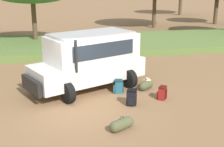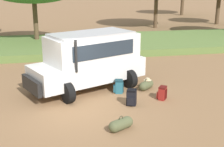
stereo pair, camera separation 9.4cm
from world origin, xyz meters
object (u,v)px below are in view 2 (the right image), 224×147
Objects in this scene: backpack_beside_front_wheel at (131,98)px; duffel_bag_soft_canvas at (121,124)px; backpack_cluster_center at (119,86)px; backpack_near_rear_wheel at (162,93)px; duffel_bag_low_black_case at (146,85)px; safari_vehicle at (90,59)px.

duffel_bag_soft_canvas is (-0.84, -1.90, -0.12)m from backpack_beside_front_wheel.
backpack_cluster_center is 1.06× the size of backpack_near_rear_wheel.
backpack_beside_front_wheel reaches higher than backpack_cluster_center.
backpack_cluster_center is at bearing 145.18° from backpack_near_rear_wheel.
backpack_near_rear_wheel is at bearing 45.80° from duffel_bag_soft_canvas.
backpack_beside_front_wheel is 1.94m from duffel_bag_low_black_case.
duffel_bag_low_black_case is at bearing 61.35° from duffel_bag_soft_canvas.
safari_vehicle is at bearing 143.78° from backpack_near_rear_wheel.
duffel_bag_low_black_case is at bearing 101.87° from backpack_near_rear_wheel.
backpack_near_rear_wheel is 3.13m from duffel_bag_soft_canvas.
backpack_cluster_center is 3.37m from duffel_bag_soft_canvas.
backpack_cluster_center is 1.29m from duffel_bag_low_black_case.
backpack_cluster_center reaches higher than duffel_bag_soft_canvas.
duffel_bag_low_black_case is (1.08, 1.60, -0.11)m from backpack_beside_front_wheel.
backpack_cluster_center is at bearing 78.93° from duffel_bag_soft_canvas.
duffel_bag_low_black_case is at bearing 8.78° from backpack_cluster_center.
backpack_beside_front_wheel is 1.09× the size of backpack_cluster_center.
safari_vehicle is at bearing 119.35° from backpack_beside_front_wheel.
duffel_bag_low_black_case is (2.35, -0.65, -1.10)m from safari_vehicle.
duffel_bag_soft_canvas is at bearing -84.11° from safari_vehicle.
backpack_beside_front_wheel is 2.08m from duffel_bag_soft_canvas.
safari_vehicle reaches higher than duffel_bag_soft_canvas.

